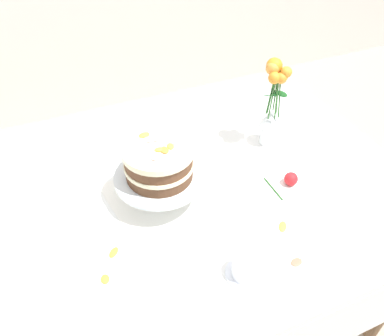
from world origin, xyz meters
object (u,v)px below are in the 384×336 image
at_px(teacup, 246,268).
at_px(fallen_rose, 290,179).
at_px(layer_cake, 159,161).
at_px(dining_table, 214,216).
at_px(cake_stand, 160,179).
at_px(flower_vase, 273,104).

xyz_separation_m(teacup, fallen_rose, (0.32, 0.25, -0.01)).
height_order(layer_cake, fallen_rose, layer_cake).
xyz_separation_m(dining_table, cake_stand, (-0.16, 0.07, 0.18)).
distance_m(cake_stand, flower_vase, 0.50).
relative_size(cake_stand, flower_vase, 0.84).
distance_m(dining_table, fallen_rose, 0.29).
height_order(dining_table, cake_stand, cake_stand).
relative_size(dining_table, cake_stand, 4.83).
distance_m(layer_cake, teacup, 0.41).
xyz_separation_m(layer_cake, flower_vase, (0.48, 0.12, 0.02)).
relative_size(dining_table, fallen_rose, 12.26).
relative_size(layer_cake, fallen_rose, 1.93).
relative_size(layer_cake, teacup, 1.82).
xyz_separation_m(cake_stand, flower_vase, (0.48, 0.12, 0.09)).
bearing_deg(layer_cake, flower_vase, 13.64).
bearing_deg(fallen_rose, dining_table, 170.71).
bearing_deg(dining_table, flower_vase, 30.99).
distance_m(dining_table, layer_cake, 0.31).
height_order(cake_stand, flower_vase, flower_vase).
bearing_deg(fallen_rose, flower_vase, 77.24).
height_order(layer_cake, flower_vase, flower_vase).
xyz_separation_m(flower_vase, fallen_rose, (-0.05, -0.23, -0.15)).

